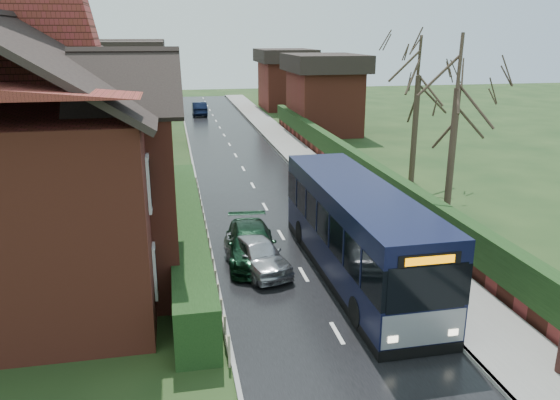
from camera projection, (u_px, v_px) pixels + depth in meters
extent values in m
plane|color=#34481F|center=(318.00, 301.00, 17.27)|extent=(140.00, 140.00, 0.00)
cube|color=black|center=(265.00, 207.00, 26.65)|extent=(6.00, 100.00, 0.02)
cube|color=slate|center=(348.00, 201.00, 27.42)|extent=(2.50, 100.00, 0.14)
cube|color=gray|center=(325.00, 202.00, 27.20)|extent=(0.12, 100.00, 0.14)
cube|color=gray|center=(202.00, 210.00, 26.06)|extent=(0.12, 100.00, 0.10)
cube|color=black|center=(187.00, 232.00, 21.00)|extent=(1.20, 16.00, 1.60)
cube|color=maroon|center=(377.00, 195.00, 27.65)|extent=(0.30, 50.00, 0.60)
cube|color=black|center=(378.00, 177.00, 27.38)|extent=(0.60, 50.00, 1.20)
cube|color=maroon|center=(39.00, 184.00, 19.40)|extent=(8.00, 14.00, 6.00)
cube|color=maroon|center=(136.00, 203.00, 17.24)|extent=(2.50, 4.00, 6.00)
cube|color=brown|center=(68.00, 5.00, 21.53)|extent=(0.90, 1.40, 2.20)
cube|color=silver|center=(155.00, 267.00, 15.88)|extent=(0.08, 1.20, 1.60)
cube|color=black|center=(156.00, 267.00, 15.88)|extent=(0.03, 0.95, 1.35)
cube|color=silver|center=(149.00, 181.00, 15.12)|extent=(0.08, 1.20, 1.60)
cube|color=black|center=(150.00, 181.00, 15.12)|extent=(0.03, 0.95, 1.35)
cube|color=silver|center=(157.00, 223.00, 19.63)|extent=(0.08, 1.20, 1.60)
cube|color=black|center=(158.00, 223.00, 19.63)|extent=(0.03, 0.95, 1.35)
cube|color=silver|center=(153.00, 152.00, 18.87)|extent=(0.08, 1.20, 1.60)
cube|color=black|center=(153.00, 152.00, 18.87)|extent=(0.03, 0.95, 1.35)
cube|color=silver|center=(159.00, 192.00, 23.38)|extent=(0.08, 1.20, 1.60)
cube|color=black|center=(160.00, 192.00, 23.38)|extent=(0.03, 0.95, 1.35)
cube|color=silver|center=(155.00, 132.00, 22.62)|extent=(0.08, 1.20, 1.60)
cube|color=black|center=(156.00, 132.00, 22.63)|extent=(0.03, 0.95, 1.35)
cube|color=silver|center=(160.00, 178.00, 25.72)|extent=(0.08, 1.20, 1.60)
cube|color=black|center=(160.00, 178.00, 25.73)|extent=(0.03, 0.95, 1.35)
cube|color=silver|center=(156.00, 123.00, 24.96)|extent=(0.08, 1.20, 1.60)
cube|color=black|center=(157.00, 123.00, 24.97)|extent=(0.03, 0.95, 1.35)
cube|color=black|center=(355.00, 251.00, 18.91)|extent=(2.49, 10.56, 1.09)
cube|color=black|center=(357.00, 221.00, 18.58)|extent=(2.51, 10.56, 1.15)
cube|color=black|center=(358.00, 196.00, 18.32)|extent=(2.49, 10.56, 0.63)
cube|color=black|center=(354.00, 270.00, 19.12)|extent=(2.49, 10.56, 0.34)
cube|color=gray|center=(423.00, 328.00, 14.03)|extent=(2.30, 0.14, 0.96)
cube|color=black|center=(427.00, 288.00, 13.67)|extent=(2.16, 0.10, 1.25)
cube|color=black|center=(429.00, 260.00, 13.44)|extent=(1.68, 0.09, 0.34)
cube|color=#FF8C00|center=(430.00, 260.00, 13.40)|extent=(1.32, 0.05, 0.21)
cube|color=black|center=(421.00, 350.00, 14.21)|extent=(2.35, 0.16, 0.29)
cube|color=#FFF2CC|center=(393.00, 339.00, 13.86)|extent=(0.27, 0.05, 0.17)
cube|color=#FFF2CC|center=(453.00, 332.00, 14.19)|extent=(0.27, 0.05, 0.17)
cylinder|color=black|center=(358.00, 312.00, 15.66)|extent=(0.28, 0.92, 0.92)
cylinder|color=black|center=(428.00, 305.00, 16.09)|extent=(0.28, 0.92, 0.92)
cylinder|color=black|center=(301.00, 232.00, 21.98)|extent=(0.28, 0.92, 0.92)
cylinder|color=black|center=(353.00, 228.00, 22.40)|extent=(0.28, 0.92, 0.92)
imported|color=#B1B1B7|center=(257.00, 253.00, 19.41)|extent=(2.36, 3.91, 1.25)
imported|color=black|center=(251.00, 244.00, 20.23)|extent=(2.04, 4.47, 1.27)
imported|color=black|center=(199.00, 109.00, 56.56)|extent=(1.46, 4.17, 1.37)
cylinder|color=slate|center=(406.00, 241.00, 18.15)|extent=(0.09, 0.09, 3.00)
cube|color=silver|center=(409.00, 204.00, 17.77)|extent=(0.24, 0.44, 0.34)
cube|color=silver|center=(408.00, 217.00, 17.90)|extent=(0.22, 0.39, 0.30)
cylinder|color=#3B2D23|center=(451.00, 161.00, 22.73)|extent=(0.29, 0.29, 6.03)
cylinder|color=#362A20|center=(415.00, 130.00, 30.30)|extent=(0.32, 0.32, 5.95)
cylinder|color=#34261E|center=(49.00, 122.00, 31.12)|extent=(0.30, 0.30, 6.56)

